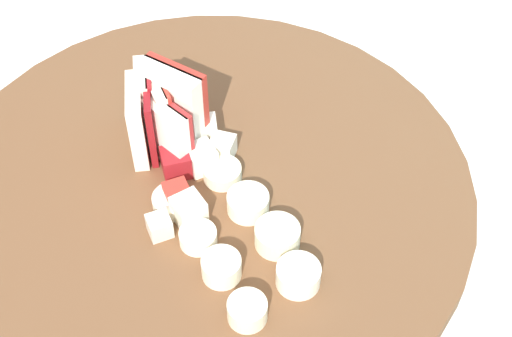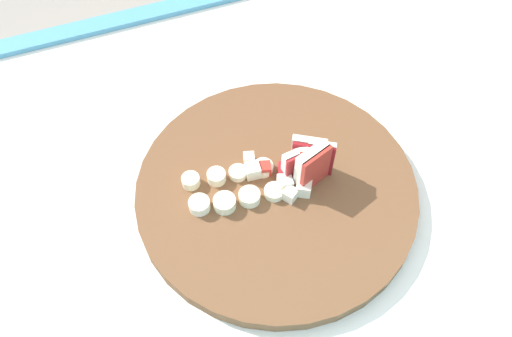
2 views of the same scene
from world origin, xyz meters
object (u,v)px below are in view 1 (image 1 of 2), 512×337
apple_wedge_fan (161,113)px  banana_slice_rows (242,238)px  apple_dice_pile (192,170)px  cutting_board (205,188)px

apple_wedge_fan → banana_slice_rows: 0.11m
banana_slice_rows → apple_wedge_fan: bearing=173.5°
apple_dice_pile → apple_wedge_fan: bearing=173.3°
apple_wedge_fan → banana_slice_rows: size_ratio=0.56×
apple_dice_pile → banana_slice_rows: apple_dice_pile is taller
apple_wedge_fan → banana_slice_rows: apple_wedge_fan is taller
apple_dice_pile → banana_slice_rows: size_ratio=0.75×
cutting_board → apple_wedge_fan: bearing=-178.0°
cutting_board → banana_slice_rows: bearing=-12.9°
apple_wedge_fan → apple_dice_pile: (0.04, -0.01, -0.02)m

